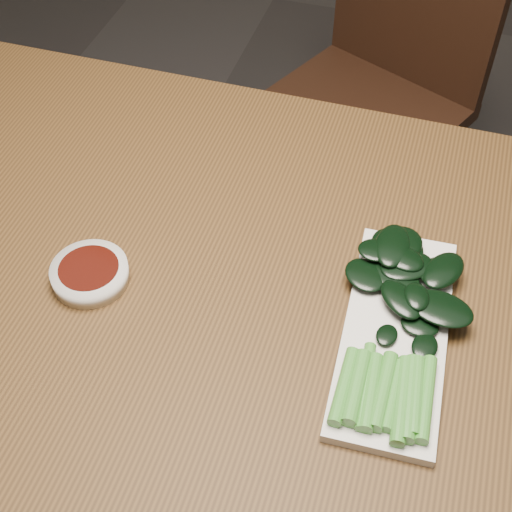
% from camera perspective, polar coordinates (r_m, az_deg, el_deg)
% --- Properties ---
extents(table, '(1.40, 0.80, 0.75)m').
position_cam_1_polar(table, '(0.97, 0.60, -5.06)').
color(table, '#472D14').
rests_on(table, ground).
extents(chair_far, '(0.55, 0.55, 0.89)m').
position_cam_1_polar(chair_far, '(1.72, 9.67, 13.59)').
color(chair_far, black).
rests_on(chair_far, ground).
extents(sauce_bowl, '(0.10, 0.10, 0.02)m').
position_cam_1_polar(sauce_bowl, '(0.93, -13.15, -1.36)').
color(sauce_bowl, silver).
rests_on(sauce_bowl, table).
extents(serving_plate, '(0.14, 0.32, 0.01)m').
position_cam_1_polar(serving_plate, '(0.87, 11.05, -6.11)').
color(serving_plate, silver).
rests_on(serving_plate, table).
extents(gai_lan, '(0.18, 0.32, 0.03)m').
position_cam_1_polar(gai_lan, '(0.87, 11.44, -4.47)').
color(gai_lan, '#438E31').
rests_on(gai_lan, serving_plate).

